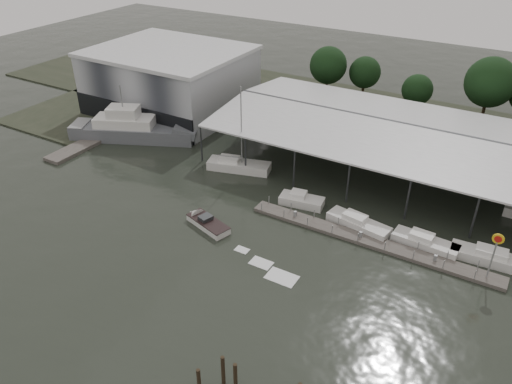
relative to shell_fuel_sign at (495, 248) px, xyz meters
The scene contains 16 objects.
ground 29.06m from the shell_fuel_sign, 159.69° to the right, with size 200.00×200.00×0.00m, color #232921.
land_strip_far 42.05m from the shell_fuel_sign, 130.15° to the left, with size 140.00×30.00×0.30m.
land_strip_west 70.03m from the shell_fuel_sign, 163.37° to the left, with size 20.00×40.00×0.30m.
storage_warehouse 58.52m from the shell_fuel_sign, 160.06° to the left, with size 24.50×20.50×10.50m.
covered_boat_shed 20.71m from the shell_fuel_sign, 119.05° to the left, with size 58.24×24.00×6.96m.
trawler_dock 57.26m from the shell_fuel_sign, behind, with size 3.00×18.00×0.50m.
floating_dock 12.57m from the shell_fuel_sign, behind, with size 28.00×2.00×1.40m.
shell_fuel_sign is the anchor object (origin of this frame).
grey_trawler 52.79m from the shell_fuel_sign, behind, with size 19.65×12.05×8.84m.
white_sailboat 34.03m from the shell_fuel_sign, 168.41° to the left, with size 8.94×4.83×12.15m.
speedboat_underway 30.17m from the shell_fuel_sign, 167.89° to the right, with size 16.96×6.69×2.00m.
moored_cruiser_0 22.27m from the shell_fuel_sign, behind, with size 5.60×3.00×1.70m.
moored_cruiser_1 14.60m from the shell_fuel_sign, behind, with size 7.61×3.41×1.70m.
moored_cruiser_2 7.73m from the shell_fuel_sign, 161.27° to the left, with size 7.01×2.62×1.70m.
moored_cruiser_3 4.55m from the shell_fuel_sign, 85.28° to the left, with size 8.89×2.72×1.70m.
horizon_tree_line 38.19m from the shell_fuel_sign, 97.03° to the left, with size 70.87×12.54×11.61m.
Camera 1 is at (26.60, -33.86, 32.79)m, focal length 35.00 mm.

